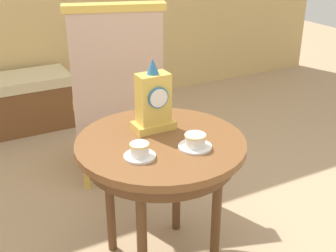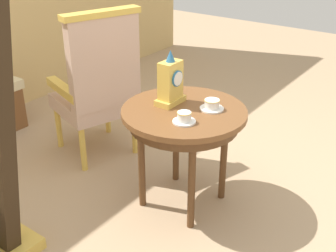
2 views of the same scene
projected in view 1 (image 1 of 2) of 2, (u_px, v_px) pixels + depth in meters
The scene contains 6 objects.
side_table at pixel (161, 155), 1.98m from camera, with size 0.75×0.75×0.66m.
teacup_left at pixel (140, 151), 1.80m from camera, with size 0.13×0.13×0.06m.
teacup_right at pixel (195, 142), 1.87m from camera, with size 0.14×0.14×0.06m.
mantel_clock at pixel (153, 102), 2.00m from camera, with size 0.19×0.11×0.34m.
armchair at pixel (117, 92), 2.71m from camera, with size 0.68×0.67×1.14m.
window_bench at pixel (6, 105), 3.51m from camera, with size 1.01×0.40×0.44m.
Camera 1 is at (-0.73, -1.53, 1.53)m, focal length 47.54 mm.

